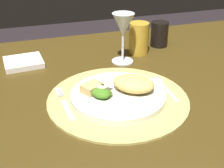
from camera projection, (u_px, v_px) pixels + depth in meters
name	position (u px, v px, depth m)	size (l,w,h in m)	color
dining_table	(127.00, 118.00, 0.92)	(1.36, 0.85, 0.72)	#423111
placemat	(118.00, 99.00, 0.75)	(0.36, 0.36, 0.01)	tan
dinner_plate	(118.00, 95.00, 0.75)	(0.24, 0.24, 0.01)	silver
pasta_serving	(133.00, 84.00, 0.75)	(0.11, 0.08, 0.04)	#E2BD62
salad_greens	(101.00, 92.00, 0.72)	(0.06, 0.07, 0.03)	#445917
bread_piece	(92.00, 88.00, 0.74)	(0.05, 0.04, 0.02)	tan
fork	(65.00, 105.00, 0.71)	(0.02, 0.16, 0.00)	silver
spoon	(162.00, 85.00, 0.81)	(0.03, 0.14, 0.01)	silver
napkin	(24.00, 62.00, 0.94)	(0.12, 0.11, 0.02)	white
wine_glass	(123.00, 27.00, 0.91)	(0.07, 0.07, 0.16)	silver
amber_tumbler	(139.00, 38.00, 1.00)	(0.07, 0.07, 0.11)	gold
dark_tumbler	(159.00, 34.00, 1.07)	(0.06, 0.06, 0.09)	black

